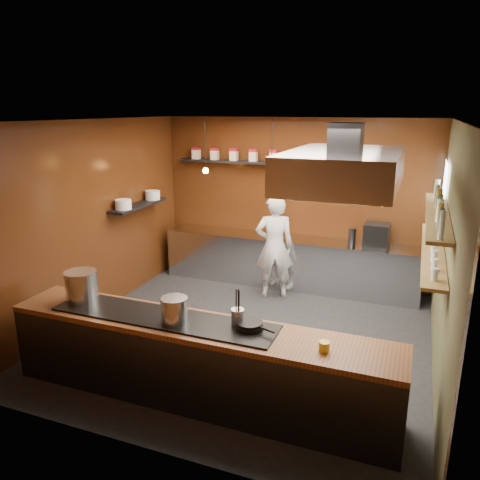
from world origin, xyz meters
The scene contains 26 objects.
floor centered at (0.00, 0.00, 0.00)m, with size 5.00×5.00×0.00m, color black.
back_wall centered at (0.00, 2.50, 1.50)m, with size 5.00×5.00×0.00m, color #3B1C0A.
left_wall centered at (-2.50, 0.00, 1.50)m, with size 5.00×5.00×0.00m, color #3B1C0A.
right_wall centered at (2.50, 0.00, 1.50)m, with size 5.00×5.00×0.00m, color #4B462A.
ceiling centered at (0.00, 0.00, 3.00)m, with size 5.00×5.00×0.00m, color silver.
window_pane centered at (2.45, 1.70, 1.90)m, with size 1.00×1.00×0.00m, color white.
prep_counter centered at (0.00, 2.17, 0.45)m, with size 4.60×0.65×0.90m, color silver.
pass_counter centered at (0.00, -1.60, 0.47)m, with size 4.40×0.72×0.94m.
tin_shelf centered at (-0.90, 2.36, 2.20)m, with size 2.60×0.26×0.04m, color black.
plate_shelf centered at (-2.34, 1.00, 1.55)m, with size 0.30×1.40×0.04m, color black.
bottle_shelf_upper centered at (2.34, 0.30, 1.92)m, with size 0.26×2.80×0.04m, color olive.
bottle_shelf_lower centered at (2.34, 0.30, 1.45)m, with size 0.26×2.80×0.04m, color olive.
extractor_hood centered at (1.30, -0.40, 2.51)m, with size 1.20×2.00×0.72m.
pendant_left centered at (-1.40, 1.70, 2.15)m, with size 0.10×0.10×0.95m.
pendant_right centered at (-0.20, 1.70, 2.15)m, with size 0.10×0.10×0.95m.
storage_tins centered at (-0.75, 2.36, 2.33)m, with size 2.43×0.13×0.22m.
plate_stacks centered at (-2.34, 1.00, 1.65)m, with size 0.26×1.16×0.16m.
bottles centered at (2.34, 0.30, 2.06)m, with size 0.06×2.66×0.24m.
wine_glasses centered at (2.34, 0.30, 1.53)m, with size 0.07×2.37×0.13m.
stockpot_large centered at (-1.52, -1.55, 1.12)m, with size 0.37×0.37×0.36m, color silver.
stockpot_small centered at (-0.21, -1.66, 1.08)m, with size 0.29×0.29×0.27m, color silver.
utensil_crock centered at (0.45, -1.50, 1.03)m, with size 0.14×0.14×0.18m, color silver.
frying_pan centered at (0.60, -1.53, 0.98)m, with size 0.46×0.30×0.08m.
butter_jar centered at (1.41, -1.68, 0.97)m, with size 0.11×0.11×0.10m, color yellow.
espresso_machine centered at (1.52, 2.15, 1.10)m, with size 0.40×0.38×0.40m, color black.
chef centered at (-0.09, 1.58, 0.89)m, with size 0.65×0.43×1.78m, color silver.
Camera 1 is at (2.10, -5.70, 3.16)m, focal length 35.00 mm.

